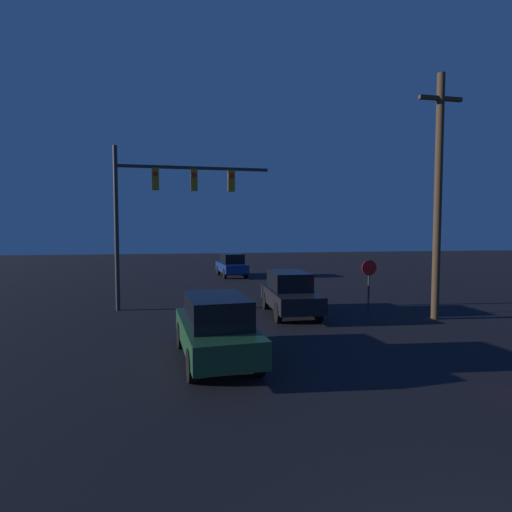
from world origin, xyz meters
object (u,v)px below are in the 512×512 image
(traffic_signal_mast, at_px, (162,198))
(utility_pole, at_px, (438,194))
(stop_sign, at_px, (369,277))
(car_near, at_px, (216,327))
(car_far, at_px, (232,265))
(car_mid, at_px, (290,293))

(traffic_signal_mast, xyz_separation_m, utility_pole, (10.08, -4.03, -0.02))
(stop_sign, bearing_deg, car_near, -144.86)
(car_far, height_order, utility_pole, utility_pole)
(traffic_signal_mast, relative_size, utility_pole, 0.75)
(car_far, bearing_deg, car_mid, -92.34)
(stop_sign, xyz_separation_m, utility_pole, (2.10, -1.18, 3.19))
(car_near, distance_m, car_far, 19.26)
(car_mid, distance_m, stop_sign, 3.17)
(car_mid, xyz_separation_m, car_far, (-0.47, 13.87, 0.00))
(traffic_signal_mast, height_order, stop_sign, traffic_signal_mast)
(utility_pole, bearing_deg, car_mid, 160.52)
(car_near, xyz_separation_m, car_mid, (3.40, 5.17, 0.00))
(car_mid, height_order, car_far, same)
(car_mid, xyz_separation_m, traffic_signal_mast, (-4.94, 2.21, 3.82))
(car_far, relative_size, utility_pole, 0.48)
(traffic_signal_mast, distance_m, stop_sign, 9.06)
(car_near, relative_size, traffic_signal_mast, 0.64)
(car_mid, bearing_deg, traffic_signal_mast, -21.57)
(car_near, xyz_separation_m, car_far, (2.93, 19.04, 0.00))
(stop_sign, relative_size, utility_pole, 0.24)
(car_mid, distance_m, traffic_signal_mast, 6.63)
(car_far, distance_m, traffic_signal_mast, 13.06)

